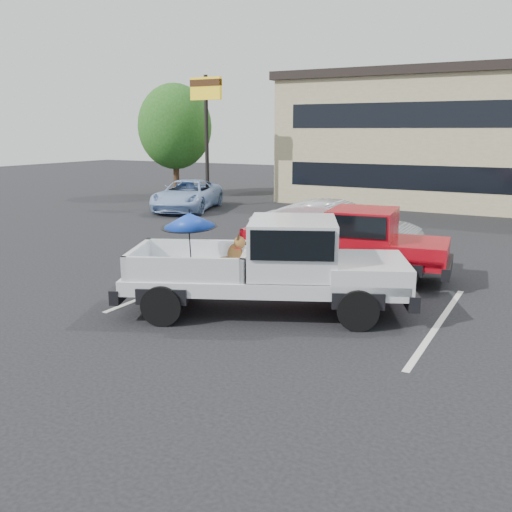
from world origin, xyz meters
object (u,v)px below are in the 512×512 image
Objects in this scene: blue_suv at (187,195)px; motel_sign at (206,106)px; tree_left at (175,127)px; silver_sedan at (336,230)px; silver_pickup at (280,261)px; red_pickup at (356,240)px.

motel_sign is at bearing 66.60° from blue_suv.
silver_sedan is at bearing -38.39° from tree_left.
tree_left is 1.00× the size of silver_pickup.
motel_sign is at bearing 47.57° from silver_sedan.
tree_left is 6.62m from blue_suv.
motel_sign is 5.08m from tree_left.
red_pickup is at bearing -40.70° from tree_left.
blue_suv is (-9.40, 6.06, -0.11)m from silver_sedan.
tree_left is (-4.00, 3.00, -0.92)m from motel_sign.
red_pickup reaches higher than silver_sedan.
tree_left is at bearing 131.86° from red_pickup.
blue_suv is at bearing 53.81° from silver_sedan.
red_pickup is 13.31m from blue_suv.
silver_sedan is at bearing -50.27° from blue_suv.
silver_pickup is at bearing -51.81° from motel_sign.
blue_suv is (-0.15, -1.44, -3.97)m from motel_sign.
silver_sedan is at bearing 114.69° from red_pickup.
silver_pickup is 3.36m from red_pickup.
tree_left reaches higher than blue_suv.
silver_pickup is at bearing -65.49° from blue_suv.
motel_sign is 4.23m from blue_suv.
tree_left reaches higher than red_pickup.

